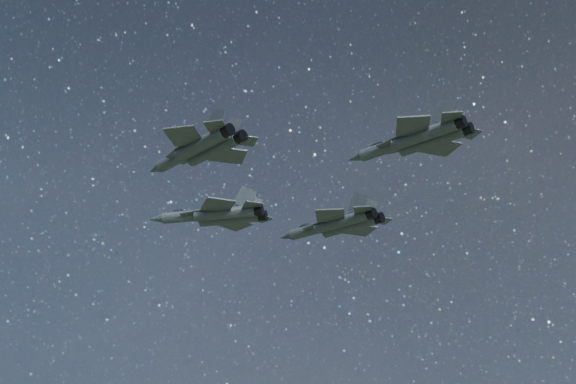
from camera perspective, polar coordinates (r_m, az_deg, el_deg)
The scene contains 4 objects.
jet_lead at distance 98.29m, azimuth -5.98°, elevation -1.95°, with size 18.81×12.69×4.74m.
jet_left at distance 102.67m, azimuth 4.19°, elevation -2.73°, with size 19.43×13.50×4.88m.
jet_right at distance 75.20m, azimuth -7.46°, elevation 3.67°, with size 16.19×11.04×4.07m.
jet_slot at distance 84.15m, azimuth 10.90°, elevation 4.42°, with size 17.81×12.37×4.48m.
Camera 1 is at (41.65, -73.07, 109.85)m, focal length 42.00 mm.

